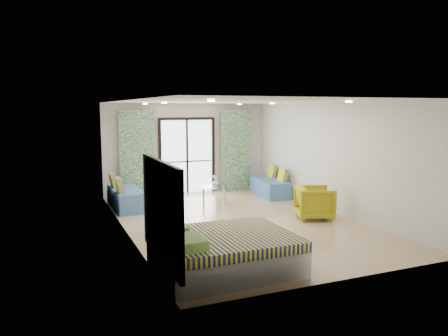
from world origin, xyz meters
name	(u,v)px	position (x,y,z in m)	size (l,w,h in m)	color
floor	(238,221)	(0.00, 0.00, 0.00)	(5.00, 7.50, 0.01)	#A0815F
ceiling	(238,101)	(0.00, 0.00, 2.70)	(5.00, 7.50, 0.01)	silver
wall_back	(187,148)	(0.00, 3.75, 1.35)	(5.00, 0.01, 2.70)	silver
wall_front	(345,191)	(0.00, -3.75, 1.35)	(5.00, 0.01, 2.70)	silver
wall_left	(125,168)	(-2.50, 0.00, 1.35)	(0.01, 7.50, 2.70)	silver
wall_right	(331,157)	(2.50, 0.00, 1.35)	(0.01, 7.50, 2.70)	silver
balcony_door	(187,151)	(0.00, 3.72, 1.26)	(1.76, 0.08, 2.28)	black
balcony_rail	(187,161)	(0.00, 3.73, 0.95)	(1.52, 0.03, 0.04)	#595451
curtain_left	(137,154)	(-1.55, 3.57, 1.25)	(1.00, 0.10, 2.50)	white
curtain_right	(236,150)	(1.55, 3.57, 1.25)	(1.00, 0.10, 2.50)	white
downlight_a	(211,101)	(-1.40, -2.00, 2.67)	(0.12, 0.12, 0.02)	#FFE0B2
downlight_b	(349,102)	(1.40, -2.00, 2.67)	(0.12, 0.12, 0.02)	#FFE0B2
downlight_c	(164,103)	(-1.40, 1.00, 2.67)	(0.12, 0.12, 0.02)	#FFE0B2
downlight_d	(272,103)	(1.40, 1.00, 2.67)	(0.12, 0.12, 0.02)	#FFE0B2
downlight_e	(145,104)	(-1.40, 3.00, 2.67)	(0.12, 0.12, 0.02)	#FFE0B2
downlight_f	(239,104)	(1.40, 3.00, 2.67)	(0.12, 0.12, 0.02)	#FFE0B2
headboard	(161,211)	(-2.46, -2.70, 1.05)	(0.06, 2.10, 1.50)	black
switch_plate	(142,196)	(-2.47, -1.45, 1.05)	(0.02, 0.10, 0.10)	silver
bed	(223,252)	(-1.48, -2.70, 0.30)	(2.11, 1.72, 0.73)	silver
daybed_left	(126,198)	(-2.12, 2.31, 0.27)	(0.74, 1.79, 0.87)	#406799
daybed_right	(270,186)	(2.12, 2.35, 0.26)	(0.86, 1.77, 0.84)	#406799
coffee_table	(214,188)	(0.24, 2.12, 0.39)	(0.84, 0.84, 0.76)	silver
vase	(215,183)	(0.28, 2.15, 0.52)	(0.18, 0.19, 0.18)	white
armchair	(315,201)	(1.75, -0.47, 0.41)	(0.80, 0.75, 0.83)	#A89C15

